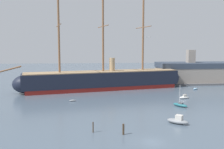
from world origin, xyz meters
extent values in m
plane|color=#4C5B6B|center=(0.00, 0.00, 0.00)|extent=(400.00, 400.00, 0.00)
cube|color=maroon|center=(-5.18, 54.46, 0.74)|extent=(57.05, 20.17, 1.47)
cube|color=black|center=(-5.18, 54.46, 4.10)|extent=(59.43, 21.01, 5.26)
ellipsoid|color=black|center=(-31.66, 48.77, 3.36)|extent=(12.03, 10.00, 6.73)
ellipsoid|color=black|center=(21.31, 60.15, 3.36)|extent=(12.03, 10.00, 6.73)
cube|color=#9E7F5B|center=(-5.18, 54.46, 6.89)|extent=(58.13, 20.07, 0.32)
cylinder|color=brown|center=(-21.01, 51.05, 20.40)|extent=(0.74, 0.74, 27.34)
cylinder|color=brown|center=(-21.01, 51.05, 23.68)|extent=(3.26, 13.88, 0.29)
cylinder|color=brown|center=(-5.18, 54.46, 20.40)|extent=(0.74, 0.74, 27.34)
cylinder|color=brown|center=(-5.18, 54.46, 23.68)|extent=(3.26, 13.88, 0.29)
cylinder|color=brown|center=(10.66, 57.86, 20.40)|extent=(0.74, 0.74, 27.34)
cylinder|color=brown|center=(10.66, 57.86, 23.68)|extent=(3.26, 13.88, 0.29)
cylinder|color=brown|center=(-38.13, 47.38, 8.43)|extent=(9.21, 2.47, 2.80)
cylinder|color=tan|center=(-1.72, 55.20, 9.36)|extent=(2.10, 2.10, 5.26)
ellipsoid|color=gray|center=(8.20, 9.94, 0.54)|extent=(4.81, 4.46, 1.08)
cube|color=beige|center=(8.45, 9.74, 1.41)|extent=(1.90, 1.88, 1.08)
ellipsoid|color=#236670|center=(14.26, 25.02, 0.44)|extent=(3.68, 4.61, 0.88)
cube|color=#4C4C51|center=(14.38, 24.83, 0.93)|extent=(1.27, 1.38, 0.46)
cylinder|color=silver|center=(14.13, 25.21, 3.35)|extent=(0.12, 0.12, 5.30)
ellipsoid|color=gray|center=(-15.58, 34.53, 0.24)|extent=(2.11, 1.11, 0.48)
cube|color=#B2ADA3|center=(-15.58, 34.53, 0.42)|extent=(0.27, 0.77, 0.07)
ellipsoid|color=silver|center=(19.25, 35.24, 0.37)|extent=(3.33, 1.80, 0.74)
cube|color=#B2ADA3|center=(19.47, 35.28, 0.96)|extent=(1.09, 1.00, 0.74)
ellipsoid|color=#B22D28|center=(-29.83, 53.65, 0.37)|extent=(3.77, 3.39, 0.74)
cube|color=#4C4C51|center=(-29.68, 53.53, 0.79)|extent=(1.17, 1.12, 0.39)
cylinder|color=silver|center=(-29.98, 53.78, 2.85)|extent=(0.10, 0.10, 4.50)
ellipsoid|color=#7FB2D6|center=(29.68, 51.05, 0.31)|extent=(2.69, 2.60, 0.62)
cube|color=beige|center=(29.68, 51.05, 0.54)|extent=(0.83, 0.87, 0.09)
cylinder|color=#4C3D2D|center=(-9.97, 6.07, 1.03)|extent=(0.24, 0.24, 2.06)
cylinder|color=#423323|center=(-4.31, 4.27, 1.04)|extent=(0.38, 0.38, 2.07)
cube|color=#565659|center=(39.71, 67.83, 0.40)|extent=(42.99, 16.04, 0.80)
cube|color=gray|center=(39.71, 67.83, 3.85)|extent=(39.08, 13.36, 6.10)
cube|color=#333D4C|center=(39.71, 67.83, 8.03)|extent=(39.86, 13.63, 2.25)
cube|color=gray|center=(34.27, 67.83, 11.95)|extent=(3.20, 3.20, 5.59)
ellipsoid|color=silver|center=(3.23, 17.00, 18.59)|extent=(0.20, 0.34, 0.11)
sphere|color=silver|center=(3.30, 16.81, 18.60)|extent=(0.09, 0.09, 0.09)
cube|color=#ADA89E|center=(3.60, 17.12, 18.61)|extent=(0.65, 0.31, 0.14)
cube|color=#ADA89E|center=(2.87, 16.89, 18.61)|extent=(0.65, 0.31, 0.14)
camera|label=1|loc=(-10.78, -42.46, 16.78)|focal=41.48mm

